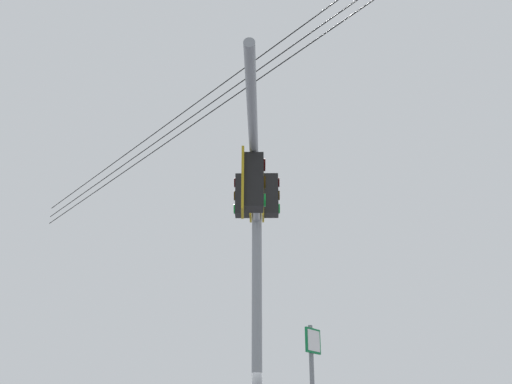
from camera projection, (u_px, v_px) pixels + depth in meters
signal_mast_assembly at (256, 243)px, 11.00m from camera, size 3.90×5.20×6.61m
overhead_wire_span at (231, 88)px, 14.34m from camera, size 2.39×20.90×1.15m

